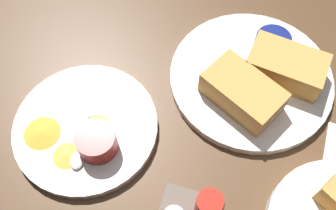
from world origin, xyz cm
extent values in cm
cube|color=#4C331E|center=(0.00, 0.00, -1.50)|extent=(110.00, 110.00, 3.00)
cylinder|color=white|center=(-2.08, -7.31, 0.80)|extent=(29.10, 29.10, 1.60)
cube|color=#C68C42|center=(-1.09, -1.87, 4.00)|extent=(15.05, 12.85, 4.80)
cube|color=#DB938E|center=(-1.09, -1.87, 4.00)|extent=(14.99, 12.44, 0.80)
cube|color=#C68C42|center=(-7.28, -9.18, 4.00)|extent=(13.95, 9.38, 4.80)
cube|color=#DB938E|center=(-7.28, -9.18, 4.00)|extent=(14.12, 8.82, 0.80)
cylinder|color=navy|center=(-4.24, -13.49, 3.55)|extent=(6.33, 6.33, 3.90)
cylinder|color=black|center=(-4.24, -13.49, 5.10)|extent=(5.19, 5.19, 0.60)
cube|color=silver|center=(-2.05, -4.34, 1.85)|extent=(2.06, 5.53, 0.40)
ellipsoid|color=silver|center=(-3.33, -9.69, 2.00)|extent=(2.89, 3.62, 0.80)
cylinder|color=white|center=(22.62, 10.26, 0.80)|extent=(24.07, 24.07, 1.60)
cylinder|color=maroon|center=(19.01, 13.27, 3.63)|extent=(6.36, 6.36, 4.06)
cylinder|color=olive|center=(19.01, 13.27, 5.26)|extent=(5.21, 5.21, 0.60)
cube|color=silver|center=(22.44, 11.10, 1.85)|extent=(1.95, 5.54, 0.40)
ellipsoid|color=silver|center=(21.27, 16.47, 2.00)|extent=(2.83, 3.59, 0.80)
cone|color=gold|center=(20.67, 10.54, 1.90)|extent=(6.00, 6.00, 0.60)
cone|color=gold|center=(23.23, 16.15, 1.90)|extent=(6.00, 6.00, 0.60)
cone|color=gold|center=(28.73, 13.69, 1.90)|extent=(8.54, 8.54, 0.60)
cylinder|color=red|center=(0.50, 18.89, 5.25)|extent=(3.60, 3.60, 8.50)
camera|label=1|loc=(1.67, 32.45, 57.84)|focal=40.27mm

